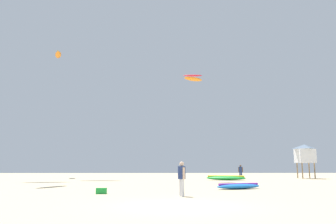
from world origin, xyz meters
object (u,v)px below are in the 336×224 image
(cooler_box, at_px, (101,191))
(kite_aloft_1, at_px, (193,76))
(kite_aloft_0, at_px, (193,79))
(kite_grounded_near, at_px, (239,186))
(kite_aloft_2, at_px, (58,55))
(person_midground, at_px, (241,171))
(lifeguard_tower, at_px, (305,153))
(kite_grounded_mid, at_px, (226,178))
(person_foreground, at_px, (182,176))

(cooler_box, xyz_separation_m, kite_aloft_1, (7.69, 26.11, 13.73))
(kite_aloft_0, bearing_deg, kite_grounded_near, -81.86)
(kite_grounded_near, bearing_deg, kite_aloft_2, 128.93)
(kite_grounded_near, relative_size, kite_aloft_2, 1.07)
(kite_aloft_1, bearing_deg, person_midground, -50.87)
(lifeguard_tower, distance_m, kite_aloft_1, 17.64)
(person_midground, relative_size, kite_grounded_mid, 0.38)
(cooler_box, bearing_deg, kite_aloft_0, 66.86)
(lifeguard_tower, distance_m, kite_aloft_0, 17.59)
(lifeguard_tower, relative_size, cooler_box, 7.41)
(kite_grounded_mid, relative_size, cooler_box, 7.85)
(kite_aloft_2, bearing_deg, kite_aloft_0, -34.98)
(person_foreground, bearing_deg, kite_aloft_2, -85.75)
(cooler_box, distance_m, kite_aloft_1, 30.48)
(kite_aloft_1, bearing_deg, kite_aloft_0, -95.26)
(kite_aloft_1, bearing_deg, kite_grounded_mid, -72.60)
(person_foreground, bearing_deg, kite_grounded_near, -151.75)
(person_midground, bearing_deg, lifeguard_tower, -48.79)
(lifeguard_tower, height_order, cooler_box, lifeguard_tower)
(person_foreground, height_order, kite_aloft_1, kite_aloft_1)
(kite_aloft_0, height_order, kite_aloft_1, kite_aloft_1)
(cooler_box, relative_size, kite_aloft_1, 0.21)
(kite_grounded_near, xyz_separation_m, kite_aloft_1, (-0.78, 22.46, 13.70))
(person_foreground, xyz_separation_m, lifeguard_tower, (16.77, 24.05, 2.03))
(person_foreground, relative_size, cooler_box, 3.12)
(person_midground, distance_m, kite_grounded_mid, 3.38)
(kite_grounded_near, bearing_deg, cooler_box, -156.72)
(person_foreground, relative_size, kite_aloft_1, 0.66)
(kite_aloft_2, bearing_deg, person_foreground, -62.01)
(person_foreground, xyz_separation_m, kite_aloft_2, (-16.13, 30.34, 16.60))
(lifeguard_tower, distance_m, cooler_box, 30.94)
(person_foreground, xyz_separation_m, cooler_box, (-4.35, 1.63, -0.86))
(cooler_box, height_order, kite_aloft_1, kite_aloft_1)
(kite_aloft_1, bearing_deg, kite_grounded_near, -88.01)
(person_midground, distance_m, kite_grounded_near, 17.02)
(lifeguard_tower, bearing_deg, kite_grounded_mid, -156.30)
(kite_grounded_mid, bearing_deg, kite_aloft_2, 153.50)
(person_foreground, distance_m, kite_grounded_mid, 20.24)
(person_midground, distance_m, kite_aloft_0, 12.14)
(kite_aloft_0, distance_m, kite_aloft_2, 23.64)
(cooler_box, bearing_deg, person_foreground, -20.50)
(cooler_box, bearing_deg, kite_aloft_1, 73.59)
(lifeguard_tower, xyz_separation_m, kite_aloft_0, (-14.38, -6.67, 7.63))
(person_foreground, xyz_separation_m, person_midground, (8.18, 21.78, -0.06))
(cooler_box, bearing_deg, kite_aloft_2, 112.30)
(kite_grounded_mid, relative_size, kite_aloft_2, 1.39)
(kite_aloft_0, relative_size, kite_aloft_1, 0.87)
(kite_grounded_mid, bearing_deg, cooler_box, -120.27)
(lifeguard_tower, height_order, kite_aloft_1, kite_aloft_1)
(kite_aloft_0, bearing_deg, lifeguard_tower, 24.88)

